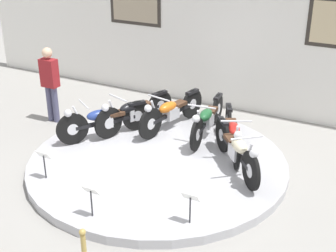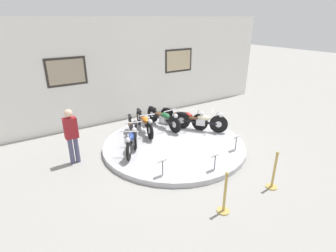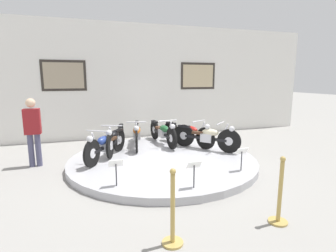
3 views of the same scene
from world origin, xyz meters
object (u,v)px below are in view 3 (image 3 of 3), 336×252
at_px(info_placard_front_right, 242,154).
at_px(stanchion_post_left_of_entry, 173,219).
at_px(motorcycle_blue, 106,144).
at_px(info_placard_front_left, 116,167).
at_px(motorcycle_orange, 137,133).
at_px(visitor_standing, 33,129).
at_px(motorcycle_cream, 207,136).
at_px(info_placard_front_centre, 194,168).
at_px(motorcycle_red, 188,133).
at_px(motorcycle_green, 163,132).
at_px(stanchion_post_right_of_entry, 279,201).
at_px(motorcycle_black, 115,138).

height_order(info_placard_front_right, stanchion_post_left_of_entry, stanchion_post_left_of_entry).
height_order(motorcycle_blue, info_placard_front_left, motorcycle_blue).
bearing_deg(stanchion_post_left_of_entry, motorcycle_orange, 84.57).
bearing_deg(visitor_standing, motorcycle_cream, -5.47).
distance_m(motorcycle_orange, info_placard_front_centre, 3.29).
bearing_deg(motorcycle_orange, motorcycle_blue, -134.37).
bearing_deg(motorcycle_cream, info_placard_front_centre, -121.05).
bearing_deg(visitor_standing, motorcycle_blue, -14.41).
bearing_deg(info_placard_front_right, motorcycle_red, 96.35).
height_order(motorcycle_orange, info_placard_front_centre, motorcycle_orange).
distance_m(info_placard_front_left, visitor_standing, 2.79).
bearing_deg(motorcycle_red, info_placard_front_left, -135.28).
height_order(motorcycle_green, info_placard_front_right, motorcycle_green).
xyz_separation_m(motorcycle_cream, info_placard_front_centre, (-1.37, -2.28, -0.02)).
bearing_deg(motorcycle_red, motorcycle_green, 151.10).
bearing_deg(visitor_standing, stanchion_post_left_of_entry, -60.83).
xyz_separation_m(info_placard_front_right, stanchion_post_right_of_entry, (-0.50, -1.75, -0.18)).
distance_m(motorcycle_orange, stanchion_post_left_of_entry, 4.52).
bearing_deg(info_placard_front_right, info_placard_front_centre, -158.78).
bearing_deg(motorcycle_black, info_placard_front_right, -44.77).
xyz_separation_m(motorcycle_red, info_placard_front_right, (0.26, -2.37, -0.01)).
xyz_separation_m(motorcycle_red, visitor_standing, (-4.09, -0.19, 0.40)).
bearing_deg(motorcycle_red, visitor_standing, -177.31).
distance_m(motorcycle_red, info_placard_front_left, 3.37).
xyz_separation_m(motorcycle_red, stanchion_post_left_of_entry, (-1.90, -4.12, -0.19)).
distance_m(motorcycle_cream, visitor_standing, 4.43).
bearing_deg(motorcycle_orange, stanchion_post_right_of_entry, -74.68).
relative_size(motorcycle_cream, stanchion_post_left_of_entry, 1.50).
distance_m(motorcycle_orange, visitor_standing, 2.71).
height_order(motorcycle_black, motorcycle_orange, same).
bearing_deg(motorcycle_green, stanchion_post_right_of_entry, -84.52).
height_order(motorcycle_blue, motorcycle_cream, motorcycle_cream).
relative_size(motorcycle_black, motorcycle_green, 0.96).
xyz_separation_m(motorcycle_green, info_placard_front_right, (0.93, -2.74, -0.01)).
height_order(motorcycle_cream, stanchion_post_left_of_entry, stanchion_post_left_of_entry).
bearing_deg(visitor_standing, motorcycle_orange, 12.11).
bearing_deg(motorcycle_black, motorcycle_blue, -116.53).
bearing_deg(motorcycle_orange, info_placard_front_centre, -82.97).
bearing_deg(motorcycle_black, stanchion_post_left_of_entry, -86.78).
bearing_deg(stanchion_post_left_of_entry, motorcycle_red, 65.31).
bearing_deg(info_placard_front_centre, info_placard_front_right, 21.22).
relative_size(motorcycle_orange, motorcycle_green, 0.99).
bearing_deg(motorcycle_orange, info_placard_front_right, -57.73).
xyz_separation_m(motorcycle_blue, stanchion_post_right_of_entry, (2.20, -3.51, -0.19)).
bearing_deg(motorcycle_green, motorcycle_cream, -45.24).
relative_size(motorcycle_red, visitor_standing, 1.08).
bearing_deg(stanchion_post_right_of_entry, motorcycle_cream, 81.20).
bearing_deg(info_placard_front_centre, stanchion_post_left_of_entry, -123.96).
relative_size(motorcycle_red, motorcycle_cream, 1.16).
relative_size(motorcycle_green, stanchion_post_right_of_entry, 1.92).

